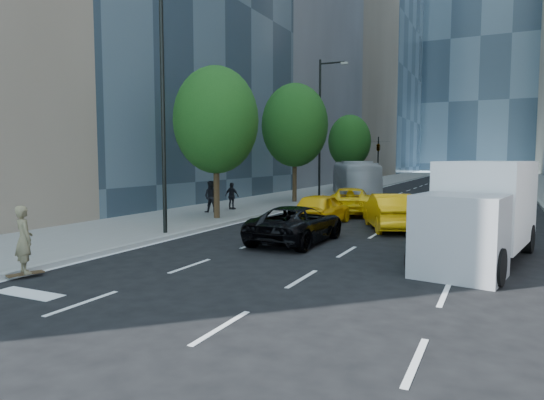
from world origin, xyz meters
The scene contains 20 objects.
ground centered at (0.00, 0.00, 0.00)m, with size 160.00×160.00×0.00m, color black.
sidewalk_left centered at (-9.00, 30.00, 0.07)m, with size 6.00×120.00×0.15m, color slate.
tower_left_end centered at (-22.00, 92.00, 30.00)m, with size 20.00×28.00×60.00m, color #2D3B47.
lamp_near centered at (-6.32, 4.00, 5.81)m, with size 2.13×0.22×10.00m.
lamp_far centered at (-6.32, 22.00, 5.81)m, with size 2.13×0.22×10.00m.
tree_near centered at (-7.20, 9.00, 4.97)m, with size 4.20×4.20×7.46m.
tree_mid centered at (-7.20, 19.00, 5.32)m, with size 4.50×4.50×7.99m.
tree_far centered at (-7.20, 32.00, 4.62)m, with size 3.90×3.90×6.92m.
traffic_signal centered at (-6.40, 40.00, 4.23)m, with size 2.48×0.53×5.20m.
skateboarder centered at (-5.60, -3.00, 0.89)m, with size 0.65×0.43×1.78m, color #6F6445.
black_sedan_lincoln centered at (-1.23, 5.00, 0.69)m, with size 2.28×4.94×1.37m, color black.
black_sedan_mercedes centered at (4.20, 4.18, 0.79)m, with size 2.22×5.46×1.58m, color black.
taxi_a centered at (-2.00, 9.86, 0.75)m, with size 1.78×4.42×1.51m, color yellow.
taxi_b centered at (1.20, 9.81, 0.79)m, with size 1.68×4.81×1.59m, color #FFB20D.
taxi_c centered at (-1.99, 14.63, 0.74)m, with size 2.45×5.31×1.47m, color yellow.
taxi_d centered at (4.20, 15.50, 0.66)m, with size 1.84×4.53×1.31m, color yellow.
city_bus centered at (-4.80, 25.39, 1.44)m, with size 2.42×10.35×2.88m, color #B2B5B8.
box_truck centered at (5.05, 4.28, 1.54)m, with size 3.34×6.63×3.03m.
pedestrian_a centered at (-8.59, 10.70, 1.02)m, with size 0.84×0.66×1.73m, color black.
pedestrian_b centered at (-8.49, 12.74, 0.93)m, with size 0.91×0.38×1.56m, color black.
Camera 1 is at (5.60, -11.48, 3.14)m, focal length 32.00 mm.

